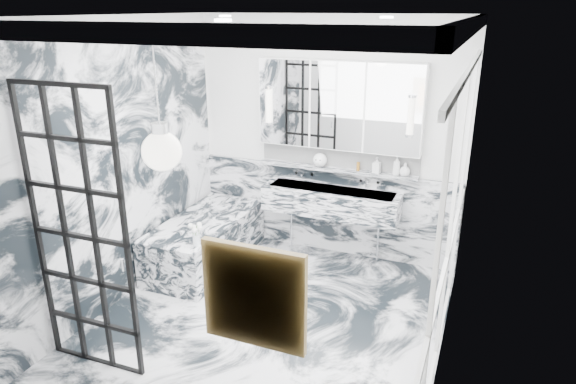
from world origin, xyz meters
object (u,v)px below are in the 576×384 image
at_px(trough_sink, 331,201).
at_px(bathtub, 206,241).
at_px(crittall_door, 80,236).
at_px(mirror_cabinet, 339,106).

xyz_separation_m(trough_sink, bathtub, (-1.33, -0.66, -0.45)).
distance_m(trough_sink, bathtub, 1.55).
height_order(crittall_door, trough_sink, crittall_door).
xyz_separation_m(crittall_door, trough_sink, (1.25, 2.60, -0.45)).
relative_size(crittall_door, trough_sink, 1.47).
distance_m(crittall_door, bathtub, 2.14).
height_order(mirror_cabinet, bathtub, mirror_cabinet).
distance_m(crittall_door, mirror_cabinet, 3.10).
relative_size(trough_sink, bathtub, 0.97).
relative_size(crittall_door, bathtub, 1.43).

